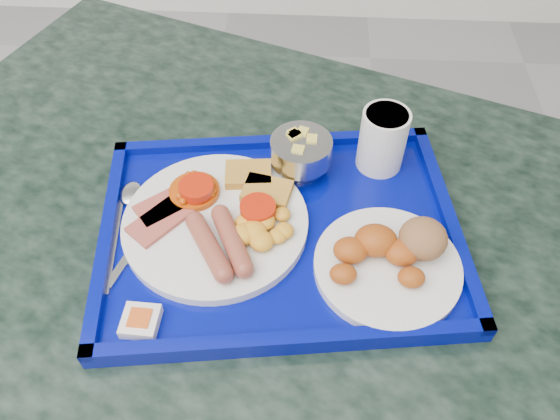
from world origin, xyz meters
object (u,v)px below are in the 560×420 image
fruit_bowl (301,151)px  tray (280,232)px  main_plate (222,219)px  juice_cup (383,138)px  bread_plate (392,257)px  table (279,321)px

fruit_bowl → tray: bearing=-101.7°
main_plate → juice_cup: juice_cup is taller
bread_plate → juice_cup: (-0.00, 0.18, 0.03)m
tray → fruit_bowl: bearing=78.3°
table → juice_cup: size_ratio=16.08×
fruit_bowl → table: bearing=-100.3°
main_plate → bread_plate: size_ratio=1.34×
tray → main_plate: main_plate is taller
table → juice_cup: 0.34m
tray → fruit_bowl: fruit_bowl is taller
table → fruit_bowl: size_ratio=17.15×
tray → main_plate: bearing=179.0°
table → main_plate: 0.25m
juice_cup → tray: bearing=-136.1°
table → fruit_bowl: bearing=79.7°
bread_plate → fruit_bowl: 0.20m
main_plate → bread_plate: bread_plate is taller
table → juice_cup: (0.14, 0.15, 0.27)m
bread_plate → fruit_bowl: size_ratio=2.10×
main_plate → fruit_bowl: size_ratio=2.82×
bread_plate → main_plate: bearing=166.8°
table → tray: tray is taller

